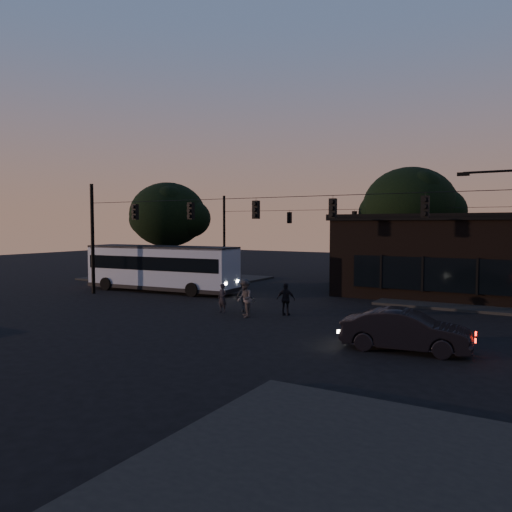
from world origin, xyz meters
The scene contains 14 objects.
ground centered at (0.00, 0.00, 0.00)m, with size 120.00×120.00×0.00m, color black.
sidewalk_far_right centered at (12.00, 14.00, 0.07)m, with size 14.00×10.00×0.15m, color black.
sidewalk_far_left centered at (-14.00, 14.00, 0.07)m, with size 14.00×10.00×0.15m, color black.
building centered at (9.00, 15.97, 2.71)m, with size 15.40×10.41×5.40m.
tree_behind centered at (4.00, 22.00, 6.19)m, with size 7.60×7.60×9.43m.
tree_left centered at (-14.00, 13.00, 5.57)m, with size 6.40×6.40×8.30m.
signal_rig_near centered at (0.00, 4.00, 4.45)m, with size 26.24×0.30×7.50m.
signal_rig_far centered at (0.00, 20.00, 4.20)m, with size 26.24×0.30×7.50m.
bus centered at (-9.70, 7.23, 1.81)m, with size 11.62×3.52×3.22m.
car centered at (9.44, -0.96, 0.77)m, with size 1.64×4.69×1.55m, color black.
pedestrian_a centered at (-1.09, 2.31, 0.78)m, with size 0.57×0.37×1.57m, color black.
pedestrian_b centered at (0.62, 1.81, 0.94)m, with size 0.91×0.71×1.87m, color #4C4545.
pedestrian_c centered at (2.24, 3.28, 0.85)m, with size 1.00×0.42×1.70m, color black.
pedestrian_d centered at (-0.18, 3.14, 0.89)m, with size 1.16×0.66×1.79m, color black.
Camera 1 is at (13.98, -19.67, 4.72)m, focal length 35.00 mm.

